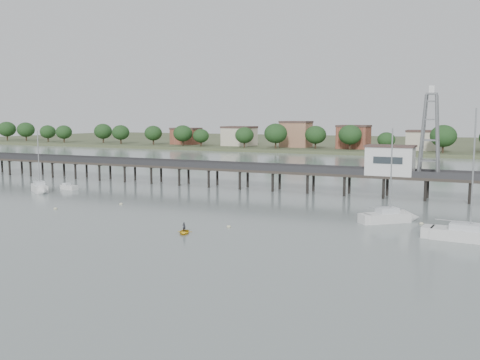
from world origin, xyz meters
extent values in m
plane|color=slate|center=(0.00, 0.00, 0.00)|extent=(500.00, 500.00, 0.00)
cube|color=#2D2823|center=(0.00, 60.00, 3.75)|extent=(150.00, 5.00, 0.50)
cube|color=#333335|center=(0.00, 57.60, 4.55)|extent=(150.00, 0.12, 1.10)
cube|color=#333335|center=(0.00, 62.40, 4.55)|extent=(150.00, 0.12, 1.10)
cylinder|color=black|center=(-73.00, 61.90, 1.80)|extent=(0.50, 0.50, 4.40)
cylinder|color=black|center=(0.00, 58.10, 1.80)|extent=(0.50, 0.50, 4.40)
cylinder|color=black|center=(0.00, 61.90, 1.80)|extent=(0.50, 0.50, 4.40)
cube|color=silver|center=(25.00, 60.00, 6.50)|extent=(8.00, 5.00, 5.00)
cube|color=#4C3833|center=(25.00, 60.00, 9.15)|extent=(8.40, 5.40, 0.30)
cube|color=slate|center=(31.50, 60.00, 18.15)|extent=(1.80, 1.80, 0.30)
cube|color=silver|center=(31.50, 60.00, 18.90)|extent=(0.90, 0.90, 1.20)
cube|color=silver|center=(-36.79, 38.93, 0.48)|extent=(5.75, 4.85, 1.65)
cone|color=silver|center=(-33.95, 37.00, 0.48)|extent=(3.10, 3.05, 2.14)
cube|color=silver|center=(-36.79, 38.93, 1.65)|extent=(2.98, 2.79, 0.75)
cylinder|color=#A5A8AA|center=(-36.48, 38.71, 6.46)|extent=(0.18, 0.18, 10.31)
cylinder|color=#A5A8AA|center=(-37.55, 39.44, 2.20)|extent=(2.73, 1.90, 0.12)
cube|color=silver|center=(38.69, 29.55, 0.48)|extent=(7.66, 3.50, 1.65)
cube|color=silver|center=(38.69, 29.55, 1.65)|extent=(3.49, 2.58, 0.75)
cylinder|color=#A5A8AA|center=(39.21, 29.51, 8.29)|extent=(0.18, 0.18, 13.97)
cylinder|color=#A5A8AA|center=(37.45, 29.65, 2.20)|extent=(4.34, 0.47, 0.12)
cube|color=silver|center=(28.61, 36.72, 0.48)|extent=(6.18, 5.83, 1.65)
cone|color=silver|center=(31.49, 39.24, 0.48)|extent=(3.49, 3.47, 2.38)
cube|color=silver|center=(28.61, 36.72, 1.65)|extent=(3.30, 3.23, 0.75)
cylinder|color=#A5A8AA|center=(28.93, 37.00, 7.04)|extent=(0.18, 0.18, 11.48)
cylinder|color=#A5A8AA|center=(27.84, 36.05, 2.20)|extent=(2.77, 2.44, 0.12)
cube|color=silver|center=(-33.94, 43.79, 0.35)|extent=(3.80, 2.04, 1.00)
cube|color=silver|center=(-34.73, 43.91, 0.95)|extent=(1.38, 1.38, 0.60)
imported|color=gold|center=(7.20, 19.02, 0.00)|extent=(1.90, 1.28, 2.59)
imported|color=black|center=(7.20, 19.02, 0.00)|extent=(0.45, 1.17, 0.28)
ellipsoid|color=beige|center=(-13.46, 33.47, 0.08)|extent=(0.56, 0.56, 0.39)
ellipsoid|color=beige|center=(33.03, 37.39, 0.08)|extent=(0.56, 0.56, 0.39)
ellipsoid|color=beige|center=(-19.93, 25.55, 0.08)|extent=(0.56, 0.56, 0.39)
ellipsoid|color=beige|center=(36.15, 30.40, 0.08)|extent=(0.56, 0.56, 0.39)
ellipsoid|color=beige|center=(10.54, 24.69, 0.08)|extent=(0.56, 0.56, 0.39)
cube|color=#475133|center=(0.00, 245.00, 0.50)|extent=(500.00, 170.00, 1.40)
cube|color=brown|center=(-90.00, 183.00, 5.70)|extent=(13.00, 10.50, 9.00)
cube|color=brown|center=(-62.00, 183.00, 5.70)|extent=(13.00, 10.50, 9.00)
cube|color=brown|center=(-35.00, 183.00, 5.70)|extent=(13.00, 10.50, 9.00)
cube|color=brown|center=(-10.00, 183.00, 5.70)|extent=(13.00, 10.50, 9.00)
cube|color=brown|center=(18.00, 183.00, 5.70)|extent=(13.00, 10.50, 9.00)
ellipsoid|color=#183A19|center=(-120.00, 171.00, 6.00)|extent=(8.00, 8.00, 6.80)
ellipsoid|color=#183A19|center=(0.00, 171.00, 6.00)|extent=(8.00, 8.00, 6.80)
camera|label=1|loc=(40.68, -36.51, 14.32)|focal=40.00mm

